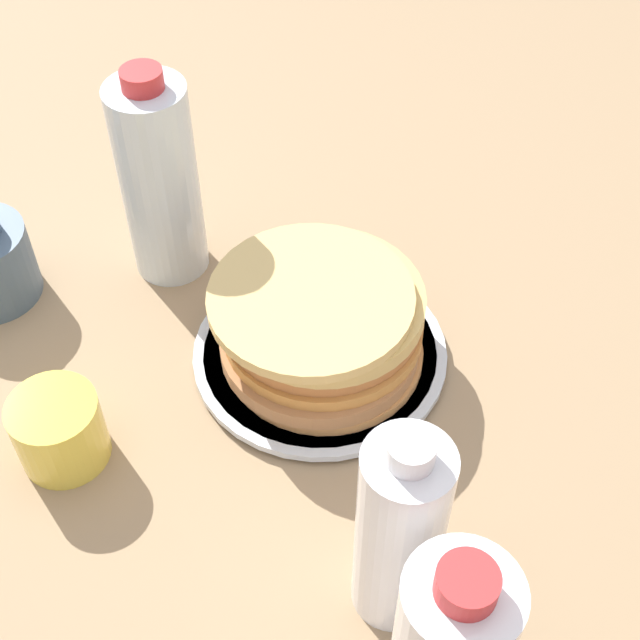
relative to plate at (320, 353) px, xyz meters
The scene contains 6 objects.
ground_plane 0.04m from the plate, 44.67° to the right, with size 4.00×4.00×0.00m, color #9E7F5B.
plate is the anchor object (origin of this frame).
pancake_stack 0.05m from the plate, 139.11° to the left, with size 0.19×0.19×0.08m.
juice_glass 0.24m from the plate, 40.90° to the left, with size 0.08×0.08×0.07m.
water_bottle_mid 0.26m from the plate, 118.45° to the left, with size 0.06×0.06×0.20m.
water_bottle_far 0.22m from the plate, 25.25° to the right, with size 0.08×0.08×0.23m.
Camera 1 is at (-0.17, 0.54, 0.65)m, focal length 50.00 mm.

